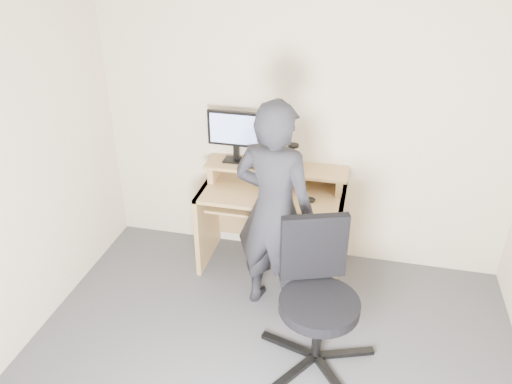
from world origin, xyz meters
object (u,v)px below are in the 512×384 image
at_px(desk, 274,208).
at_px(person, 274,212).
at_px(monitor, 235,132).
at_px(office_chair, 317,291).

height_order(desk, person, person).
xyz_separation_m(desk, monitor, (-0.36, 0.09, 0.63)).
xyz_separation_m(office_chair, person, (-0.39, 0.45, 0.30)).
xyz_separation_m(desk, person, (0.11, -0.57, 0.31)).
relative_size(monitor, person, 0.28).
height_order(monitor, office_chair, monitor).
bearing_deg(person, desk, -64.65).
relative_size(desk, office_chair, 1.18).
distance_m(monitor, person, 0.87).
bearing_deg(office_chair, monitor, 107.63).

